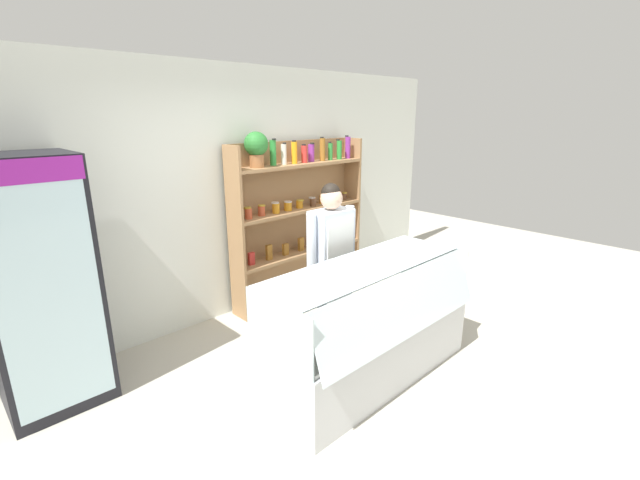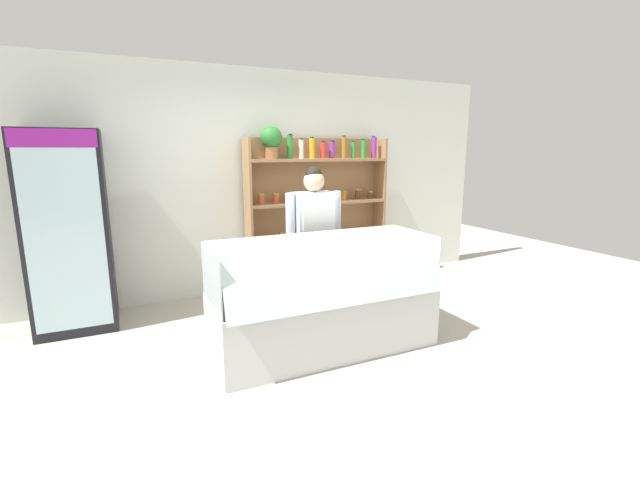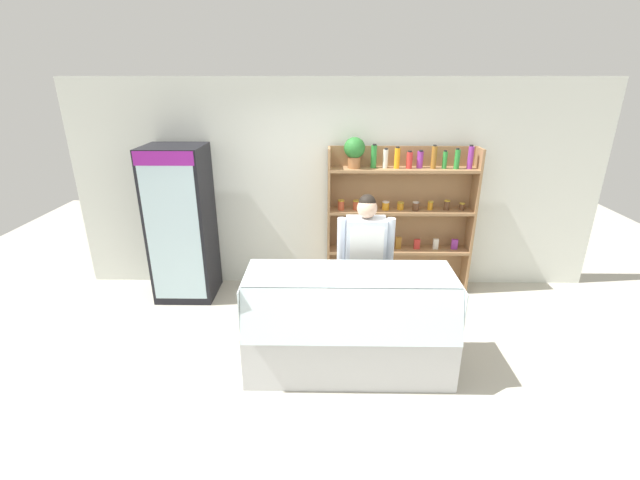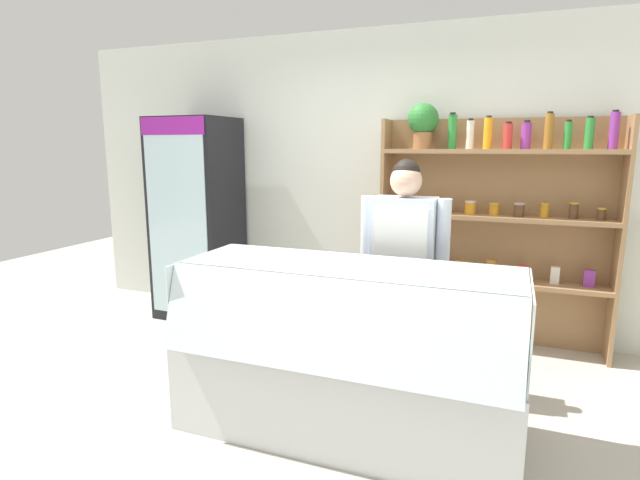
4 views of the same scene
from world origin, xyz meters
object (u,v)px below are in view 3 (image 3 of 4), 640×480
object	(u,v)px
shop_clerk	(365,255)
drinks_fridge	(182,224)
deli_display_case	(348,340)
shelving_unit	(396,208)

from	to	relation	value
shop_clerk	drinks_fridge	bearing A→B (deg)	158.80
deli_display_case	shop_clerk	distance (m)	0.91
shelving_unit	shop_clerk	xyz separation A→B (m)	(-0.47, -1.09, -0.19)
shelving_unit	deli_display_case	bearing A→B (deg)	-111.17
shelving_unit	deli_display_case	distance (m)	2.02
drinks_fridge	deli_display_case	distance (m)	2.60
shelving_unit	deli_display_case	world-z (taller)	shelving_unit
drinks_fridge	shop_clerk	bearing A→B (deg)	-21.20
shelving_unit	drinks_fridge	bearing A→B (deg)	-175.22
drinks_fridge	shelving_unit	size ratio (longest dim) A/B	0.96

